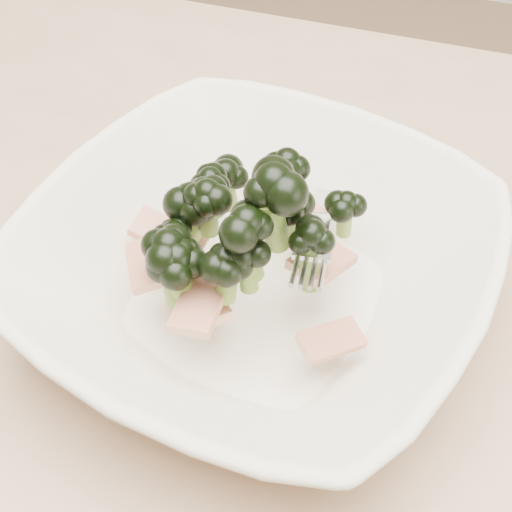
% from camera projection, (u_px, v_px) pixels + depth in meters
% --- Properties ---
extents(dining_table, '(1.20, 0.80, 0.75)m').
position_uv_depth(dining_table, '(256.00, 378.00, 0.60)').
color(dining_table, tan).
rests_on(dining_table, ground).
extents(broccoli_dish, '(0.37, 0.37, 0.15)m').
position_uv_depth(broccoli_dish, '(255.00, 263.00, 0.49)').
color(broccoli_dish, beige).
rests_on(broccoli_dish, dining_table).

